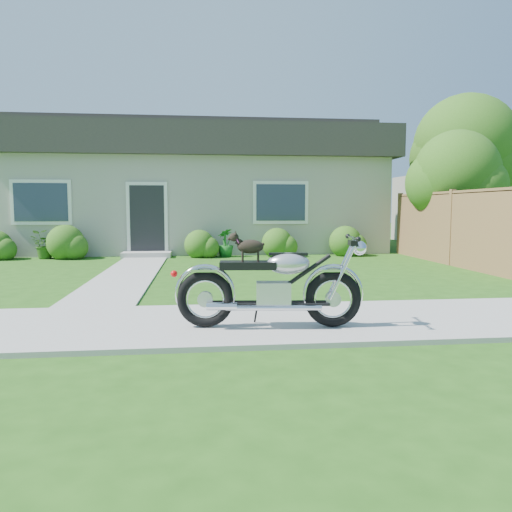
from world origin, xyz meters
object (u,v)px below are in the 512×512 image
at_px(house, 198,188).
at_px(fence, 451,228).
at_px(potted_plant_left, 43,245).
at_px(potted_plant_right, 225,243).
at_px(tree_far, 470,150).
at_px(motorcycle_with_dog, 273,285).
at_px(tree_near, 462,177).

xyz_separation_m(house, fence, (6.30, -6.24, -1.22)).
relative_size(potted_plant_left, potted_plant_right, 0.98).
xyz_separation_m(tree_far, potted_plant_right, (-8.24, -1.34, -2.93)).
relative_size(tree_far, potted_plant_right, 6.30).
distance_m(fence, potted_plant_right, 6.20).
relative_size(potted_plant_right, motorcycle_with_dog, 0.37).
xyz_separation_m(tree_near, motorcycle_with_dog, (-6.41, -7.55, -1.76)).
bearing_deg(motorcycle_with_dog, tree_far, 57.39).
xyz_separation_m(house, tree_near, (7.29, -4.83, 0.14)).
relative_size(potted_plant_left, motorcycle_with_dog, 0.36).
xyz_separation_m(fence, potted_plant_left, (-10.66, 2.80, -0.54)).
xyz_separation_m(tree_near, potted_plant_left, (-11.66, 1.38, -1.90)).
xyz_separation_m(fence, motorcycle_with_dog, (-5.41, -6.13, -0.40)).
bearing_deg(tree_near, tree_far, 57.39).
bearing_deg(fence, house, 135.26).
bearing_deg(tree_near, potted_plant_right, 167.98).
bearing_deg(tree_far, potted_plant_right, -170.77).
xyz_separation_m(tree_far, motorcycle_with_dog, (-8.15, -10.27, -2.81)).
height_order(fence, potted_plant_right, fence).
xyz_separation_m(house, motorcycle_with_dog, (0.89, -12.38, -1.62)).
xyz_separation_m(house, potted_plant_right, (0.79, -3.44, -1.74)).
height_order(fence, tree_far, tree_far).
bearing_deg(motorcycle_with_dog, tree_near, 55.49).
xyz_separation_m(fence, tree_near, (0.99, 1.42, 1.36)).
distance_m(potted_plant_left, potted_plant_right, 5.15).
distance_m(house, motorcycle_with_dog, 12.51).
height_order(tree_far, potted_plant_right, tree_far).
distance_m(potted_plant_right, motorcycle_with_dog, 8.93).
xyz_separation_m(house, potted_plant_left, (-4.36, -3.44, -1.75)).
height_order(house, potted_plant_right, house).
bearing_deg(tree_near, house, 146.50).
relative_size(house, tree_far, 2.42).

